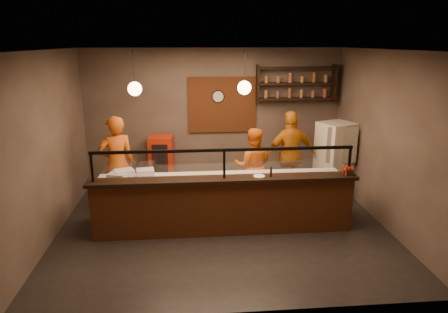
{
  "coord_description": "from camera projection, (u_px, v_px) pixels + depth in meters",
  "views": [
    {
      "loc": [
        -0.58,
        -6.81,
        3.34
      ],
      "look_at": [
        0.05,
        0.3,
        1.27
      ],
      "focal_mm": 32.0,
      "sensor_mm": 36.0,
      "label": 1
    }
  ],
  "objects": [
    {
      "name": "wall_front",
      "position": [
        241.0,
        196.0,
        4.66
      ],
      "size": [
        6.0,
        0.0,
        6.0
      ],
      "primitive_type": "plane",
      "rotation": [
        -1.57,
        0.0,
        0.0
      ],
      "color": "#6D5B50",
      "rests_on": "floor"
    },
    {
      "name": "prep_tub_b",
      "position": [
        145.0,
        173.0,
        7.39
      ],
      "size": [
        0.36,
        0.3,
        0.16
      ],
      "primitive_type": "cube",
      "rotation": [
        0.0,
        0.0,
        0.16
      ],
      "color": "white",
      "rests_on": "worktop"
    },
    {
      "name": "wall_right",
      "position": [
        386.0,
        140.0,
        7.3
      ],
      "size": [
        0.0,
        5.0,
        5.0
      ],
      "primitive_type": "plane",
      "rotation": [
        1.57,
        0.0,
        -1.57
      ],
      "color": "#6D5B50",
      "rests_on": "floor"
    },
    {
      "name": "worktop",
      "position": [
        222.0,
        178.0,
        7.44
      ],
      "size": [
        4.6,
        0.75,
        0.05
      ],
      "primitive_type": "cube",
      "color": "white",
      "rests_on": "worktop_cabinet"
    },
    {
      "name": "condiment_caddy",
      "position": [
        348.0,
        172.0,
        7.06
      ],
      "size": [
        0.2,
        0.16,
        0.1
      ],
      "primitive_type": "cube",
      "rotation": [
        0.0,
        0.0,
        -0.16
      ],
      "color": "black",
      "rests_on": "counter_ledge"
    },
    {
      "name": "pizza_dough",
      "position": [
        251.0,
        177.0,
        7.41
      ],
      "size": [
        0.54,
        0.54,
        0.01
      ],
      "primitive_type": "cylinder",
      "rotation": [
        0.0,
        0.0,
        0.21
      ],
      "color": "beige",
      "rests_on": "worktop"
    },
    {
      "name": "fridge",
      "position": [
        335.0,
        160.0,
        8.79
      ],
      "size": [
        0.88,
        0.86,
        1.65
      ],
      "primitive_type": "cube",
      "rotation": [
        0.0,
        0.0,
        0.39
      ],
      "color": "beige",
      "rests_on": "floor"
    },
    {
      "name": "ceiling",
      "position": [
        223.0,
        50.0,
        6.6
      ],
      "size": [
        6.0,
        6.0,
        0.0
      ],
      "primitive_type": "plane",
      "rotation": [
        3.14,
        0.0,
        0.0
      ],
      "color": "#38312C",
      "rests_on": "wall_back"
    },
    {
      "name": "cook_mid",
      "position": [
        253.0,
        166.0,
        8.36
      ],
      "size": [
        0.88,
        0.74,
        1.63
      ],
      "primitive_type": "imported",
      "rotation": [
        0.0,
        0.0,
        2.98
      ],
      "color": "orange",
      "rests_on": "floor"
    },
    {
      "name": "rolling_pin",
      "position": [
        202.0,
        176.0,
        7.38
      ],
      "size": [
        0.37,
        0.09,
        0.06
      ],
      "primitive_type": "cylinder",
      "rotation": [
        0.0,
        1.57,
        0.07
      ],
      "color": "#EFF629",
      "rests_on": "worktop"
    },
    {
      "name": "brick_patch",
      "position": [
        222.0,
        105.0,
        9.35
      ],
      "size": [
        1.6,
        0.04,
        1.3
      ],
      "primitive_type": "cube",
      "color": "brown",
      "rests_on": "wall_back"
    },
    {
      "name": "wall_left",
      "position": [
        48.0,
        147.0,
        6.8
      ],
      "size": [
        0.0,
        5.0,
        5.0
      ],
      "primitive_type": "plane",
      "rotation": [
        1.57,
        0.0,
        1.57
      ],
      "color": "#6D5B50",
      "rests_on": "floor"
    },
    {
      "name": "worktop_cabinet",
      "position": [
        222.0,
        201.0,
        7.57
      ],
      "size": [
        4.6,
        0.75,
        0.85
      ],
      "primitive_type": "cube",
      "color": "gray",
      "rests_on": "floor"
    },
    {
      "name": "pepper_mill",
      "position": [
        271.0,
        172.0,
        6.95
      ],
      "size": [
        0.05,
        0.05,
        0.18
      ],
      "primitive_type": "cylinder",
      "rotation": [
        0.0,
        0.0,
        0.21
      ],
      "color": "black",
      "rests_on": "counter_ledge"
    },
    {
      "name": "prep_tub_a",
      "position": [
        124.0,
        174.0,
        7.32
      ],
      "size": [
        0.42,
        0.38,
        0.17
      ],
      "primitive_type": "cube",
      "rotation": [
        0.0,
        0.0,
        0.36
      ],
      "color": "silver",
      "rests_on": "worktop"
    },
    {
      "name": "floor",
      "position": [
        223.0,
        226.0,
        7.5
      ],
      "size": [
        6.0,
        6.0,
        0.0
      ],
      "primitive_type": "plane",
      "color": "black",
      "rests_on": "ground"
    },
    {
      "name": "wall_shelving",
      "position": [
        296.0,
        83.0,
        9.21
      ],
      "size": [
        1.84,
        0.28,
        0.85
      ],
      "color": "black",
      "rests_on": "wall_back"
    },
    {
      "name": "prep_tub_c",
      "position": [
        118.0,
        177.0,
        7.18
      ],
      "size": [
        0.37,
        0.33,
        0.16
      ],
      "primitive_type": "cube",
      "rotation": [
        0.0,
        0.0,
        -0.27
      ],
      "color": "silver",
      "rests_on": "worktop"
    },
    {
      "name": "red_cooler",
      "position": [
        162.0,
        162.0,
        9.27
      ],
      "size": [
        0.58,
        0.54,
        1.26
      ],
      "primitive_type": "cube",
      "rotation": [
        0.0,
        0.0,
        -0.09
      ],
      "color": "#B7250C",
      "rests_on": "floor"
    },
    {
      "name": "counter_ledge",
      "position": [
        224.0,
        179.0,
        6.92
      ],
      "size": [
        4.7,
        0.37,
        0.06
      ],
      "primitive_type": "cube",
      "color": "black",
      "rests_on": "service_counter"
    },
    {
      "name": "cook_left",
      "position": [
        117.0,
        163.0,
        8.02
      ],
      "size": [
        0.83,
        0.68,
        1.94
      ],
      "primitive_type": "imported",
      "rotation": [
        0.0,
        0.0,
        3.5
      ],
      "color": "#D55814",
      "rests_on": "floor"
    },
    {
      "name": "cook_right",
      "position": [
        291.0,
        155.0,
        8.65
      ],
      "size": [
        1.18,
        0.62,
        1.92
      ],
      "primitive_type": "imported",
      "rotation": [
        0.0,
        0.0,
        3.28
      ],
      "color": "#CA6F13",
      "rests_on": "floor"
    },
    {
      "name": "wall_back",
      "position": [
        214.0,
        117.0,
        9.44
      ],
      "size": [
        6.0,
        0.0,
        6.0
      ],
      "primitive_type": "plane",
      "rotation": [
        1.57,
        0.0,
        0.0
      ],
      "color": "#6D5B50",
      "rests_on": "floor"
    },
    {
      "name": "pendant_left",
      "position": [
        135.0,
        89.0,
        6.85
      ],
      "size": [
        0.24,
        0.24,
        0.77
      ],
      "color": "black",
      "rests_on": "ceiling"
    },
    {
      "name": "sneeze_guard",
      "position": [
        224.0,
        161.0,
        6.83
      ],
      "size": [
        4.5,
        0.05,
        0.52
      ],
      "color": "white",
      "rests_on": "counter_ledge"
    },
    {
      "name": "pendant_right",
      "position": [
        244.0,
        88.0,
        7.01
      ],
      "size": [
        0.24,
        0.24,
        0.77
      ],
      "color": "black",
      "rests_on": "ceiling"
    },
    {
      "name": "service_counter",
      "position": [
        224.0,
        208.0,
        7.07
      ],
      "size": [
        4.6,
        0.25,
        1.0
      ],
      "primitive_type": "cube",
      "color": "brown",
      "rests_on": "floor"
    },
    {
      "name": "wall_clock",
      "position": [
        218.0,
        97.0,
        9.27
      ],
      "size": [
        0.3,
        0.04,
        0.3
      ],
      "primitive_type": "cylinder",
      "rotation": [
        1.57,
        0.0,
        0.0
      ],
      "color": "black",
      "rests_on": "wall_back"
    },
    {
      "name": "small_plate",
      "position": [
        259.0,
        176.0,
        6.98
      ],
      "size": [
        0.25,
        0.25,
        0.01
      ],
      "primitive_type": "cylinder",
      "rotation": [
        0.0,
        0.0,
        0.26
      ],
      "color": "white",
      "rests_on": "counter_ledge"
    }
  ]
}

